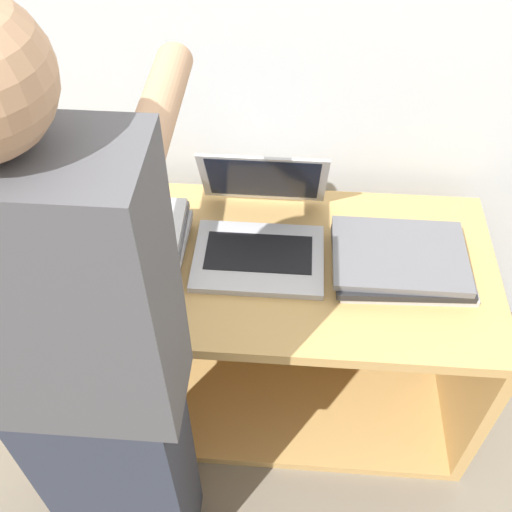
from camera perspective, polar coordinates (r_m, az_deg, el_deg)
ground_plane at (r=2.07m, az=-0.48°, el=-19.40°), size 12.00×12.00×0.00m
wall_back at (r=1.71m, az=1.38°, el=22.95°), size 8.00×0.05×2.40m
cart at (r=1.98m, az=0.35°, el=-5.34°), size 1.34×0.63×0.65m
laptop_open at (r=1.69m, az=0.39°, el=2.36°), size 0.36×0.39×0.26m
laptop_stack_left at (r=1.71m, az=-12.93°, el=1.47°), size 0.38×0.28×0.10m
laptop_stack_right at (r=1.69m, az=13.64°, el=-0.45°), size 0.39×0.29×0.06m
person at (r=1.31m, az=-15.59°, el=-11.48°), size 0.40×0.53×1.63m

